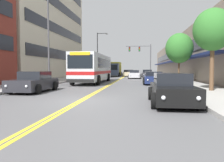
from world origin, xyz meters
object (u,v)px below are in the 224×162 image
car_red_parked_left_far (103,73)px  car_black_parked_right_foreground (172,90)px  city_bus (93,67)px  street_lamp_left_far (99,51)px  street_tree_right_near (213,30)px  car_champagne_parked_left_mid (94,75)px  box_truck (114,69)px  car_dark_grey_parked_right_mid (147,74)px  street_tree_right_mid (179,48)px  car_charcoal_parked_left_near (34,82)px  car_navy_parked_right_far (153,78)px  car_silver_moving_third (134,74)px  car_beige_moving_second (128,73)px  car_slate_blue_moving_lead (130,72)px  traffic_signal_mast (142,54)px  fire_hydrant (167,78)px  street_lamp_left_near (52,29)px

car_red_parked_left_far → car_black_parked_right_foreground: bearing=-75.6°
city_bus → street_lamp_left_far: bearing=98.6°
city_bus → street_tree_right_near: street_tree_right_near is taller
car_champagne_parked_left_mid → box_truck: (2.07, 11.03, 0.89)m
car_red_parked_left_far → street_lamp_left_far: size_ratio=0.55×
box_truck → street_lamp_left_far: (-2.70, -2.92, 3.56)m
car_dark_grey_parked_right_mid → street_tree_right_mid: bearing=-80.5°
car_champagne_parked_left_mid → street_tree_right_mid: (11.64, -9.95, 3.21)m
car_charcoal_parked_left_near → car_dark_grey_parked_right_mid: bearing=72.0°
car_dark_grey_parked_right_mid → street_tree_right_mid: (2.82, -16.79, 3.20)m
car_red_parked_left_far → car_navy_parked_right_far: bearing=-67.8°
car_silver_moving_third → street_tree_right_mid: (5.08, -11.12, 3.20)m
car_navy_parked_right_far → car_champagne_parked_left_mid: bearing=127.1°
car_beige_moving_second → car_red_parked_left_far: bearing=-173.8°
car_slate_blue_moving_lead → street_tree_right_near: (7.01, -40.11, 3.52)m
traffic_signal_mast → fire_hydrant: size_ratio=7.61×
box_truck → traffic_signal_mast: bearing=-9.0°
box_truck → car_silver_moving_third: bearing=-65.6°
street_lamp_left_far → street_tree_right_near: street_lamp_left_far is taller
car_silver_moving_third → traffic_signal_mast: bearing=81.5°
car_red_parked_left_far → car_slate_blue_moving_lead: bearing=64.5°
car_beige_moving_second → street_tree_right_near: street_tree_right_near is taller
car_red_parked_left_far → car_dark_grey_parked_right_mid: 9.36m
car_charcoal_parked_left_near → traffic_signal_mast: (7.86, 30.30, 3.93)m
traffic_signal_mast → street_tree_right_near: bearing=-82.0°
box_truck → fire_hydrant: box_truck is taller
street_tree_right_near → street_tree_right_mid: (-0.43, 9.56, -0.30)m
street_tree_right_near → fire_hydrant: size_ratio=6.31×
car_champagne_parked_left_mid → car_beige_moving_second: (5.02, 10.47, -0.00)m
car_charcoal_parked_left_near → fire_hydrant: bearing=42.6°
car_charcoal_parked_left_near → car_champagne_parked_left_mid: car_charcoal_parked_left_near is taller
car_red_parked_left_far → car_navy_parked_right_far: size_ratio=1.04×
box_truck → traffic_signal_mast: (5.82, -0.92, 3.06)m
car_black_parked_right_foreground → street_lamp_left_far: bearing=106.2°
box_truck → street_tree_right_near: size_ratio=1.26×
car_red_parked_left_far → car_silver_moving_third: bearing=-53.2°
car_navy_parked_right_far → street_lamp_left_near: size_ratio=0.52×
car_slate_blue_moving_lead → car_red_parked_left_far: bearing=-115.5°
car_red_parked_left_far → traffic_signal_mast: (7.90, 0.17, 4.00)m
street_tree_right_near → car_slate_blue_moving_lead: bearing=99.9°
street_tree_right_near → fire_hydrant: (-1.74, 8.81, -3.54)m
car_champagne_parked_left_mid → car_red_parked_left_far: car_champagne_parked_left_mid is taller
car_champagne_parked_left_mid → car_beige_moving_second: 11.61m
car_slate_blue_moving_lead → box_truck: box_truck is taller
car_dark_grey_parked_right_mid → traffic_signal_mast: traffic_signal_mast is taller
street_tree_right_mid → city_bus: bearing=179.6°
car_black_parked_right_foreground → car_silver_moving_third: size_ratio=1.00×
box_truck → car_slate_blue_moving_lead: bearing=72.6°
street_lamp_left_far → street_tree_right_mid: size_ratio=1.63×
city_bus → fire_hydrant: city_bus is taller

